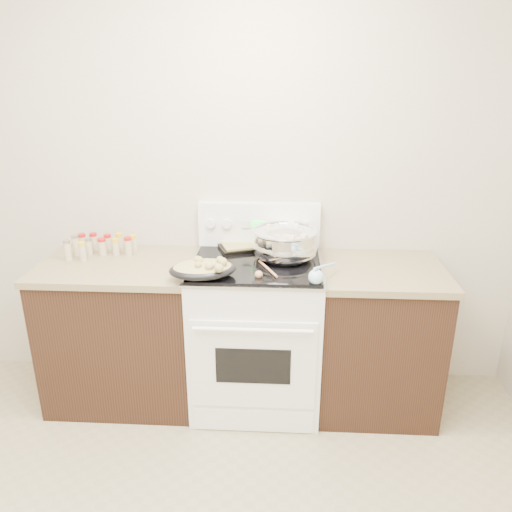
{
  "coord_description": "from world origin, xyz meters",
  "views": [
    {
      "loc": [
        0.5,
        -1.29,
        2.0
      ],
      "look_at": [
        0.35,
        1.37,
        1.0
      ],
      "focal_mm": 35.0,
      "sensor_mm": 36.0,
      "label": 1
    }
  ],
  "objects": [
    {
      "name": "mixing_bowl",
      "position": [
        0.51,
        1.49,
        1.03
      ],
      "size": [
        0.41,
        0.41,
        0.23
      ],
      "color": "silver",
      "rests_on": "kitchen_range"
    },
    {
      "name": "wooden_spoon",
      "position": [
        0.39,
        1.24,
        0.95
      ],
      "size": [
        0.13,
        0.24,
        0.04
      ],
      "color": "tan",
      "rests_on": "kitchen_range"
    },
    {
      "name": "blue_ladle",
      "position": [
        0.69,
        1.15,
        0.98
      ],
      "size": [
        0.17,
        0.26,
        0.1
      ],
      "color": "#9CD5E9",
      "rests_on": "kitchen_range"
    },
    {
      "name": "spice_jars",
      "position": [
        -0.63,
        1.56,
        0.98
      ],
      "size": [
        0.39,
        0.24,
        0.13
      ],
      "color": "#BFB28C",
      "rests_on": "counter_left"
    },
    {
      "name": "room_shell",
      "position": [
        0.0,
        0.0,
        1.7
      ],
      "size": [
        4.1,
        3.6,
        2.75
      ],
      "color": "beige",
      "rests_on": "ground"
    },
    {
      "name": "roasting_pan",
      "position": [
        0.07,
        1.19,
        0.99
      ],
      "size": [
        0.41,
        0.33,
        0.11
      ],
      "color": "black",
      "rests_on": "kitchen_range"
    },
    {
      "name": "counter_left",
      "position": [
        -0.48,
        1.43,
        0.46
      ],
      "size": [
        0.93,
        0.67,
        0.92
      ],
      "color": "black",
      "rests_on": "ground"
    },
    {
      "name": "kitchen_range",
      "position": [
        0.35,
        1.42,
        0.49
      ],
      "size": [
        0.78,
        0.73,
        1.22
      ],
      "color": "white",
      "rests_on": "ground"
    },
    {
      "name": "counter_right",
      "position": [
        1.08,
        1.43,
        0.46
      ],
      "size": [
        0.73,
        0.67,
        0.92
      ],
      "color": "black",
      "rests_on": "ground"
    },
    {
      "name": "baking_sheet",
      "position": [
        0.29,
        1.7,
        0.96
      ],
      "size": [
        0.46,
        0.39,
        0.06
      ],
      "color": "black",
      "rests_on": "kitchen_range"
    }
  ]
}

